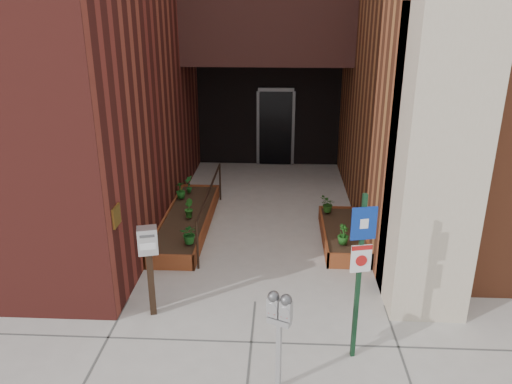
# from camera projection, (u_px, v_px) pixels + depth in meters

# --- Properties ---
(ground) EXTENTS (80.00, 80.00, 0.00)m
(ground) POSITION_uv_depth(u_px,v_px,m) (255.00, 302.00, 7.78)
(ground) COLOR #9E9991
(ground) RESTS_ON ground
(planter_left) EXTENTS (0.90, 3.60, 0.30)m
(planter_left) POSITION_uv_depth(u_px,v_px,m) (187.00, 222.00, 10.33)
(planter_left) COLOR maroon
(planter_left) RESTS_ON ground
(planter_right) EXTENTS (0.80, 2.20, 0.30)m
(planter_right) POSITION_uv_depth(u_px,v_px,m) (343.00, 235.00, 9.71)
(planter_right) COLOR maroon
(planter_right) RESTS_ON ground
(handrail) EXTENTS (0.04, 3.34, 0.90)m
(handrail) POSITION_uv_depth(u_px,v_px,m) (210.00, 195.00, 10.04)
(handrail) COLOR black
(handrail) RESTS_ON ground
(parking_meter) EXTENTS (0.30, 0.21, 1.32)m
(parking_meter) POSITION_uv_depth(u_px,v_px,m) (279.00, 316.00, 5.68)
(parking_meter) COLOR #A7A7AA
(parking_meter) RESTS_ON ground
(sign_post) EXTENTS (0.31, 0.11, 2.29)m
(sign_post) POSITION_uv_depth(u_px,v_px,m) (360.00, 262.00, 6.08)
(sign_post) COLOR #13351E
(sign_post) RESTS_ON ground
(payment_dropbox) EXTENTS (0.32, 0.27, 1.41)m
(payment_dropbox) POSITION_uv_depth(u_px,v_px,m) (149.00, 253.00, 7.13)
(payment_dropbox) COLOR black
(payment_dropbox) RESTS_ON ground
(shrub_left_a) EXTENTS (0.36, 0.36, 0.37)m
(shrub_left_a) POSITION_uv_depth(u_px,v_px,m) (190.00, 234.00, 8.97)
(shrub_left_a) COLOR #195A1C
(shrub_left_a) RESTS_ON planter_left
(shrub_left_b) EXTENTS (0.27, 0.27, 0.38)m
(shrub_left_b) POSITION_uv_depth(u_px,v_px,m) (188.00, 208.00, 10.07)
(shrub_left_b) COLOR #205F1B
(shrub_left_b) RESTS_ON planter_left
(shrub_left_c) EXTENTS (0.30, 0.30, 0.38)m
(shrub_left_c) POSITION_uv_depth(u_px,v_px,m) (181.00, 190.00, 11.07)
(shrub_left_c) COLOR #1B611C
(shrub_left_c) RESTS_ON planter_left
(shrub_left_d) EXTENTS (0.29, 0.29, 0.40)m
(shrub_left_d) POSITION_uv_depth(u_px,v_px,m) (189.00, 184.00, 11.39)
(shrub_left_d) COLOR #1C6322
(shrub_left_d) RESTS_ON planter_left
(shrub_right_a) EXTENTS (0.29, 0.29, 0.37)m
(shrub_right_a) POSITION_uv_depth(u_px,v_px,m) (343.00, 234.00, 8.94)
(shrub_right_a) COLOR #1B5317
(shrub_right_a) RESTS_ON planter_right
(shrub_right_b) EXTENTS (0.23, 0.23, 0.31)m
(shrub_right_b) POSITION_uv_depth(u_px,v_px,m) (357.00, 221.00, 9.58)
(shrub_right_b) COLOR #195016
(shrub_right_b) RESTS_ON planter_right
(shrub_right_c) EXTENTS (0.42, 0.42, 0.35)m
(shrub_right_c) POSITION_uv_depth(u_px,v_px,m) (328.00, 204.00, 10.32)
(shrub_right_c) COLOR #205016
(shrub_right_c) RESTS_ON planter_right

